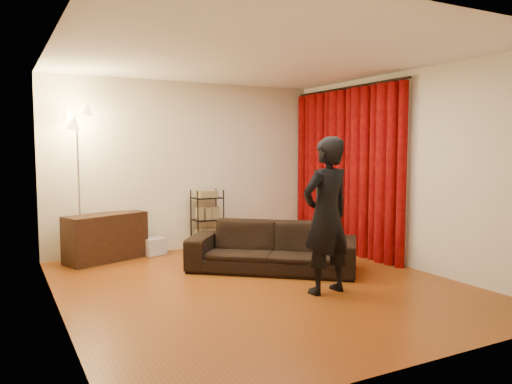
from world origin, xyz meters
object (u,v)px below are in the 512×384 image
media_cabinet (106,237)px  floor_lamp (79,187)px  person (326,216)px  wire_shelf (207,220)px  storage_boxes (154,246)px  sofa (272,247)px

media_cabinet → floor_lamp: size_ratio=0.53×
person → wire_shelf: 2.92m
storage_boxes → media_cabinet: bearing=-175.2°
sofa → wire_shelf: size_ratio=2.27×
media_cabinet → wire_shelf: bearing=-19.4°
media_cabinet → floor_lamp: (-0.37, -0.11, 0.76)m
sofa → floor_lamp: 2.82m
sofa → person: person is taller
sofa → wire_shelf: wire_shelf is taller
sofa → person: bearing=-49.4°
person → floor_lamp: 3.55m
media_cabinet → storage_boxes: size_ratio=3.69×
person → media_cabinet: person is taller
media_cabinet → wire_shelf: wire_shelf is taller
sofa → media_cabinet: bearing=177.3°
person → media_cabinet: size_ratio=1.50×
storage_boxes → wire_shelf: size_ratio=0.33×
media_cabinet → storage_boxes: (0.74, 0.06, -0.21)m
storage_boxes → wire_shelf: bearing=-0.7°
person → storage_boxes: person is taller
media_cabinet → storage_boxes: bearing=-16.4°
wire_shelf → media_cabinet: bearing=-178.7°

